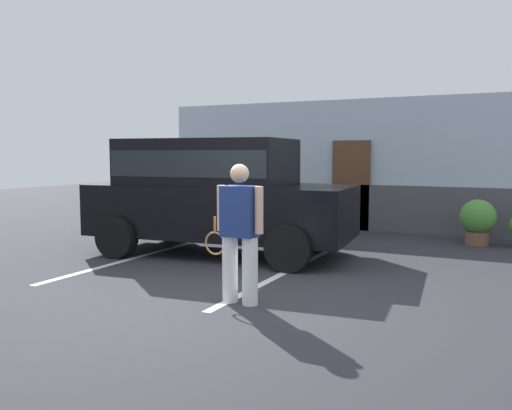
# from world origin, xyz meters

# --- Properties ---
(ground_plane) EXTENTS (40.00, 40.00, 0.00)m
(ground_plane) POSITION_xyz_m (0.00, 0.00, 0.00)
(ground_plane) COLOR #2D2D33
(parking_stripe_0) EXTENTS (0.12, 4.40, 0.01)m
(parking_stripe_0) POSITION_xyz_m (-2.66, 1.50, 0.00)
(parking_stripe_0) COLOR silver
(parking_stripe_0) RESTS_ON ground_plane
(parking_stripe_1) EXTENTS (0.12, 4.40, 0.01)m
(parking_stripe_1) POSITION_xyz_m (0.11, 1.50, 0.00)
(parking_stripe_1) COLOR silver
(parking_stripe_1) RESTS_ON ground_plane
(house_frontage) EXTENTS (10.37, 0.40, 3.06)m
(house_frontage) POSITION_xyz_m (-0.00, 6.68, 1.44)
(house_frontage) COLOR silver
(house_frontage) RESTS_ON ground_plane
(parked_suv) EXTENTS (4.76, 2.52, 2.05)m
(parked_suv) POSITION_xyz_m (-1.60, 2.44, 1.15)
(parked_suv) COLOR black
(parked_suv) RESTS_ON ground_plane
(tennis_player_man) EXTENTS (0.88, 0.28, 1.68)m
(tennis_player_man) POSITION_xyz_m (0.27, -0.18, 0.87)
(tennis_player_man) COLOR white
(tennis_player_man) RESTS_ON ground_plane
(potted_plant_by_porch) EXTENTS (0.68, 0.68, 0.90)m
(potted_plant_by_porch) POSITION_xyz_m (2.54, 5.51, 0.50)
(potted_plant_by_porch) COLOR brown
(potted_plant_by_porch) RESTS_ON ground_plane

